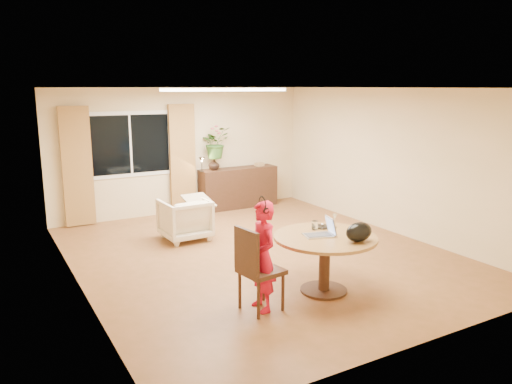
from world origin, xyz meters
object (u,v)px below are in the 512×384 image
(dining_chair, at_px, (261,268))
(armchair, at_px, (185,219))
(child, at_px, (262,256))
(dining_table, at_px, (325,248))
(sideboard, at_px, (238,188))

(dining_chair, bearing_deg, armchair, 77.17)
(dining_chair, bearing_deg, child, 3.43)
(dining_table, distance_m, dining_chair, 0.99)
(child, bearing_deg, dining_table, 97.21)
(dining_table, height_order, dining_chair, dining_chair)
(dining_table, distance_m, child, 0.97)
(dining_table, relative_size, sideboard, 0.75)
(dining_table, xyz_separation_m, dining_chair, (-0.98, -0.06, -0.07))
(dining_chair, relative_size, armchair, 1.30)
(dining_table, bearing_deg, armchair, 103.34)
(dining_table, relative_size, child, 1.00)
(dining_table, xyz_separation_m, sideboard, (1.19, 4.67, -0.15))
(dining_chair, height_order, armchair, dining_chair)
(child, height_order, armchair, child)
(dining_chair, distance_m, sideboard, 5.20)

